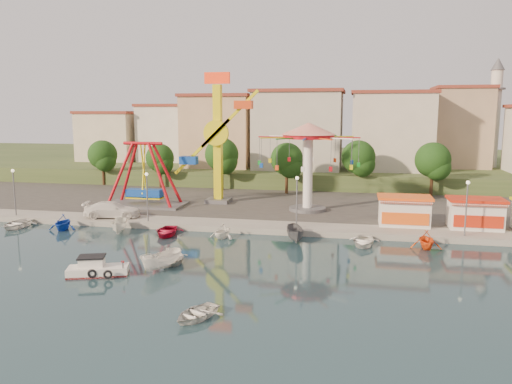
% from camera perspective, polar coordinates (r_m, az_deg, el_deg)
% --- Properties ---
extents(ground, '(200.00, 200.00, 0.00)m').
position_cam_1_polar(ground, '(40.39, -9.11, -8.55)').
color(ground, '#152F3A').
rests_on(ground, ground).
extents(quay_deck, '(200.00, 100.00, 0.60)m').
position_cam_1_polar(quay_deck, '(99.66, 3.42, 2.25)').
color(quay_deck, '#9E998E').
rests_on(quay_deck, ground).
extents(asphalt_pad, '(90.00, 28.00, 0.01)m').
position_cam_1_polar(asphalt_pad, '(68.39, -0.32, -0.63)').
color(asphalt_pad, '#4C4944').
rests_on(asphalt_pad, quay_deck).
extents(hill_terrace, '(200.00, 60.00, 3.00)m').
position_cam_1_polar(hill_terrace, '(104.45, 3.81, 3.22)').
color(hill_terrace, '#384C26').
rests_on(hill_terrace, ground).
extents(pirate_ship_ride, '(10.00, 5.00, 8.00)m').
position_cam_1_polar(pirate_ship_ride, '(63.39, -12.69, 1.83)').
color(pirate_ship_ride, '#59595E').
rests_on(pirate_ship_ride, quay_deck).
extents(kamikaze_tower, '(7.45, 3.10, 16.50)m').
position_cam_1_polar(kamikaze_tower, '(63.61, -4.11, 5.73)').
color(kamikaze_tower, '#59595E').
rests_on(kamikaze_tower, quay_deck).
extents(wave_swinger, '(11.60, 11.60, 10.40)m').
position_cam_1_polar(wave_swinger, '(58.72, 6.00, 5.17)').
color(wave_swinger, '#59595E').
rests_on(wave_swinger, quay_deck).
extents(booth_left, '(5.40, 3.78, 3.08)m').
position_cam_1_polar(booth_left, '(53.66, 16.57, -2.03)').
color(booth_left, white).
rests_on(booth_left, quay_deck).
extents(booth_mid, '(5.40, 3.78, 3.08)m').
position_cam_1_polar(booth_mid, '(54.73, 23.77, -2.22)').
color(booth_mid, white).
rests_on(booth_mid, quay_deck).
extents(lamp_post_0, '(0.14, 0.14, 5.00)m').
position_cam_1_polar(lamp_post_0, '(62.49, -25.88, -0.16)').
color(lamp_post_0, '#59595E').
rests_on(lamp_post_0, quay_deck).
extents(lamp_post_1, '(0.14, 0.14, 5.00)m').
position_cam_1_polar(lamp_post_1, '(54.35, -12.32, -0.72)').
color(lamp_post_1, '#59595E').
rests_on(lamp_post_1, quay_deck).
extents(lamp_post_2, '(0.14, 0.14, 5.00)m').
position_cam_1_polar(lamp_post_2, '(50.15, 4.68, -1.35)').
color(lamp_post_2, '#59595E').
rests_on(lamp_post_2, quay_deck).
extents(lamp_post_3, '(0.14, 0.14, 5.00)m').
position_cam_1_polar(lamp_post_3, '(50.87, 22.89, -1.89)').
color(lamp_post_3, '#59595E').
rests_on(lamp_post_3, quay_deck).
extents(tree_0, '(4.60, 4.60, 7.19)m').
position_cam_1_polar(tree_0, '(83.35, -17.13, 4.09)').
color(tree_0, '#382314').
rests_on(tree_0, quay_deck).
extents(tree_1, '(4.35, 4.35, 6.80)m').
position_cam_1_polar(tree_1, '(78.42, -10.93, 3.84)').
color(tree_1, '#382314').
rests_on(tree_1, quay_deck).
extents(tree_2, '(5.02, 5.02, 7.85)m').
position_cam_1_polar(tree_2, '(74.72, -3.94, 4.28)').
color(tree_2, '#382314').
rests_on(tree_2, quay_deck).
extents(tree_3, '(4.68, 4.68, 7.32)m').
position_cam_1_polar(tree_3, '(71.33, 3.54, 3.76)').
color(tree_3, '#382314').
rests_on(tree_3, quay_deck).
extents(tree_4, '(4.86, 4.86, 7.60)m').
position_cam_1_polar(tree_4, '(73.63, 11.62, 3.91)').
color(tree_4, '#382314').
rests_on(tree_4, quay_deck).
extents(tree_5, '(4.83, 4.83, 7.54)m').
position_cam_1_polar(tree_5, '(72.55, 19.55, 3.47)').
color(tree_5, '#382314').
rests_on(tree_5, quay_deck).
extents(building_0, '(9.26, 9.53, 11.87)m').
position_cam_1_polar(building_0, '(94.66, -18.55, 6.68)').
color(building_0, beige).
rests_on(building_0, hill_terrace).
extents(building_1, '(12.33, 9.01, 8.63)m').
position_cam_1_polar(building_1, '(94.27, -10.48, 6.00)').
color(building_1, silver).
rests_on(building_1, hill_terrace).
extents(building_2, '(11.95, 9.28, 11.23)m').
position_cam_1_polar(building_2, '(90.71, -2.59, 6.85)').
color(building_2, tan).
rests_on(building_2, hill_terrace).
extents(building_3, '(12.59, 10.50, 9.20)m').
position_cam_1_polar(building_3, '(85.30, 5.97, 5.98)').
color(building_3, beige).
rests_on(building_3, hill_terrace).
extents(building_4, '(10.75, 9.23, 9.24)m').
position_cam_1_polar(building_4, '(88.47, 14.95, 5.85)').
color(building_4, beige).
rests_on(building_4, hill_terrace).
extents(building_5, '(12.77, 10.96, 11.21)m').
position_cam_1_polar(building_5, '(88.39, 23.73, 6.03)').
color(building_5, tan).
rests_on(building_5, hill_terrace).
extents(minaret, '(2.80, 2.80, 18.00)m').
position_cam_1_polar(minaret, '(92.71, 25.62, 8.46)').
color(minaret, silver).
rests_on(minaret, hill_terrace).
extents(cabin_motorboat, '(4.74, 3.06, 1.56)m').
position_cam_1_polar(cabin_motorboat, '(39.98, -17.75, -8.44)').
color(cabin_motorboat, white).
rests_on(cabin_motorboat, ground).
extents(rowboat_a, '(3.90, 4.47, 0.77)m').
position_cam_1_polar(rowboat_a, '(41.73, -9.48, -7.43)').
color(rowboat_a, silver).
rests_on(rowboat_a, ground).
extents(rowboat_b, '(3.50, 4.00, 0.69)m').
position_cam_1_polar(rowboat_b, '(30.74, -6.86, -13.60)').
color(rowboat_b, silver).
rests_on(rowboat_b, ground).
extents(skiff, '(3.14, 4.23, 1.54)m').
position_cam_1_polar(skiff, '(39.81, -10.75, -7.71)').
color(skiff, white).
rests_on(skiff, ground).
extents(van, '(6.48, 3.73, 1.77)m').
position_cam_1_polar(van, '(57.62, -16.11, -1.95)').
color(van, white).
rests_on(van, quay_deck).
extents(moored_boat_0, '(3.02, 4.19, 0.86)m').
position_cam_1_polar(moored_boat_0, '(59.01, -25.71, -3.29)').
color(moored_boat_0, white).
rests_on(moored_boat_0, ground).
extents(moored_boat_1, '(3.31, 3.67, 1.70)m').
position_cam_1_polar(moored_boat_1, '(55.81, -21.22, -3.23)').
color(moored_boat_1, '#153FB8').
rests_on(moored_boat_1, ground).
extents(moored_boat_2, '(2.40, 3.98, 1.44)m').
position_cam_1_polar(moored_boat_2, '(52.70, -15.33, -3.78)').
color(moored_boat_2, silver).
rests_on(moored_boat_2, ground).
extents(moored_boat_3, '(3.54, 4.53, 0.86)m').
position_cam_1_polar(moored_boat_3, '(50.72, -10.19, -4.43)').
color(moored_boat_3, '#AB0D2C').
rests_on(moored_boat_3, ground).
extents(moored_boat_4, '(3.12, 3.38, 1.48)m').
position_cam_1_polar(moored_boat_4, '(48.85, -3.87, -4.45)').
color(moored_boat_4, white).
rests_on(moored_boat_4, ground).
extents(moored_boat_5, '(2.42, 4.29, 1.56)m').
position_cam_1_polar(moored_boat_5, '(47.50, 4.53, -4.80)').
color(moored_boat_5, '#58585D').
rests_on(moored_boat_5, ground).
extents(moored_boat_6, '(3.31, 4.32, 0.83)m').
position_cam_1_polar(moored_boat_6, '(47.28, 12.16, -5.50)').
color(moored_boat_6, white).
rests_on(moored_boat_6, ground).
extents(moored_boat_7, '(2.78, 3.20, 1.67)m').
position_cam_1_polar(moored_boat_7, '(47.61, 18.88, -5.17)').
color(moored_boat_7, '#FC5516').
rests_on(moored_boat_7, ground).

